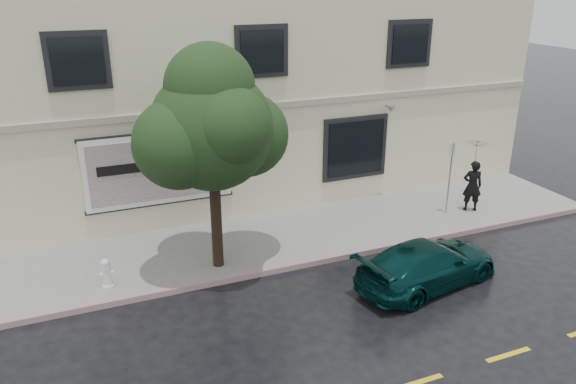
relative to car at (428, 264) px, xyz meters
name	(u,v)px	position (x,y,z in m)	size (l,w,h in m)	color
ground	(335,293)	(-2.30, 0.50, -0.57)	(90.00, 90.00, 0.00)	black
sidewalk	(285,237)	(-2.30, 3.75, -0.50)	(20.00, 3.50, 0.15)	#999790
curb	(309,263)	(-2.30, 2.00, -0.50)	(20.00, 0.18, 0.16)	gray
road_marking	(418,383)	(-2.30, -3.00, -0.57)	(19.00, 0.12, 0.01)	gold
building	(224,86)	(-2.30, 9.50, 2.93)	(20.00, 8.12, 7.00)	#EDE8BE
billboard	(159,169)	(-5.50, 5.42, 1.48)	(4.30, 0.16, 2.20)	white
car	(428,264)	(0.00, 0.00, 0.00)	(1.73, 3.93, 1.14)	#072D2B
pedestrian	(472,186)	(3.92, 3.16, 0.41)	(0.61, 0.40, 1.66)	black
umbrella	(477,151)	(3.92, 3.16, 1.57)	(0.90, 0.90, 0.66)	black
street_tree	(212,130)	(-4.60, 2.70, 3.22)	(2.98, 2.98, 5.15)	black
fire_hydrant	(107,274)	(-7.40, 2.61, -0.04)	(0.32, 0.30, 0.78)	silver
sign_pole	(450,171)	(3.06, 3.26, 1.00)	(0.28, 0.10, 2.33)	#92959A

